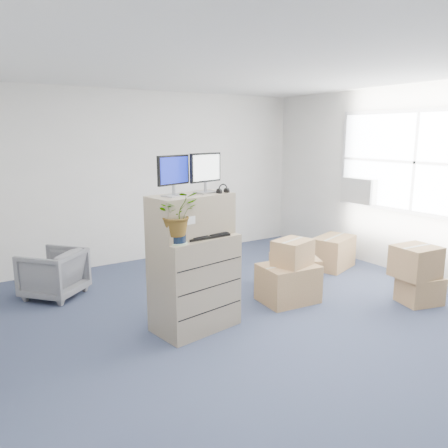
{
  "coord_description": "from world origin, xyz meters",
  "views": [
    {
      "loc": [
        -2.85,
        -3.29,
        2.12
      ],
      "look_at": [
        -0.43,
        0.4,
        1.19
      ],
      "focal_mm": 35.0,
      "sensor_mm": 36.0,
      "label": 1
    }
  ],
  "objects_px": {
    "keyboard": "(205,236)",
    "water_bottle": "(198,222)",
    "monitor_right": "(206,171)",
    "potted_plant": "(177,219)",
    "monitor_left": "(174,173)",
    "office_chair": "(53,271)",
    "filing_cabinet_lower": "(195,283)"
  },
  "relations": [
    {
      "from": "monitor_right",
      "to": "potted_plant",
      "type": "bearing_deg",
      "value": -167.53
    },
    {
      "from": "potted_plant",
      "to": "office_chair",
      "type": "height_order",
      "value": "potted_plant"
    },
    {
      "from": "keyboard",
      "to": "water_bottle",
      "type": "bearing_deg",
      "value": 79.59
    },
    {
      "from": "keyboard",
      "to": "water_bottle",
      "type": "xyz_separation_m",
      "value": [
        0.03,
        0.19,
        0.12
      ]
    },
    {
      "from": "monitor_right",
      "to": "water_bottle",
      "type": "bearing_deg",
      "value": 140.24
    },
    {
      "from": "monitor_left",
      "to": "potted_plant",
      "type": "distance_m",
      "value": 0.49
    },
    {
      "from": "water_bottle",
      "to": "office_chair",
      "type": "relative_size",
      "value": 0.38
    },
    {
      "from": "keyboard",
      "to": "potted_plant",
      "type": "relative_size",
      "value": 1.11
    },
    {
      "from": "monitor_right",
      "to": "office_chair",
      "type": "xyz_separation_m",
      "value": [
        -1.28,
        1.77,
        -1.38
      ]
    },
    {
      "from": "monitor_left",
      "to": "monitor_right",
      "type": "distance_m",
      "value": 0.4
    },
    {
      "from": "filing_cabinet_lower",
      "to": "potted_plant",
      "type": "relative_size",
      "value": 2.27
    },
    {
      "from": "keyboard",
      "to": "water_bottle",
      "type": "relative_size",
      "value": 1.94
    },
    {
      "from": "monitor_left",
      "to": "water_bottle",
      "type": "distance_m",
      "value": 0.64
    },
    {
      "from": "keyboard",
      "to": "potted_plant",
      "type": "distance_m",
      "value": 0.45
    },
    {
      "from": "water_bottle",
      "to": "potted_plant",
      "type": "distance_m",
      "value": 0.5
    },
    {
      "from": "keyboard",
      "to": "office_chair",
      "type": "height_order",
      "value": "keyboard"
    },
    {
      "from": "water_bottle",
      "to": "office_chair",
      "type": "bearing_deg",
      "value": 124.66
    },
    {
      "from": "keyboard",
      "to": "potted_plant",
      "type": "xyz_separation_m",
      "value": [
        -0.37,
        -0.09,
        0.23
      ]
    },
    {
      "from": "water_bottle",
      "to": "office_chair",
      "type": "height_order",
      "value": "water_bottle"
    },
    {
      "from": "filing_cabinet_lower",
      "to": "potted_plant",
      "type": "xyz_separation_m",
      "value": [
        -0.29,
        -0.18,
        0.76
      ]
    },
    {
      "from": "monitor_right",
      "to": "potted_plant",
      "type": "height_order",
      "value": "monitor_right"
    },
    {
      "from": "monitor_right",
      "to": "keyboard",
      "type": "xyz_separation_m",
      "value": [
        -0.1,
        -0.16,
        -0.67
      ]
    },
    {
      "from": "keyboard",
      "to": "monitor_left",
      "type": "bearing_deg",
      "value": 155.21
    },
    {
      "from": "filing_cabinet_lower",
      "to": "monitor_left",
      "type": "relative_size",
      "value": 2.48
    },
    {
      "from": "monitor_right",
      "to": "filing_cabinet_lower",
      "type": "bearing_deg",
      "value": -176.7
    },
    {
      "from": "monitor_left",
      "to": "office_chair",
      "type": "bearing_deg",
      "value": 97.8
    },
    {
      "from": "monitor_right",
      "to": "monitor_left",
      "type": "bearing_deg",
      "value": 170.44
    },
    {
      "from": "monitor_left",
      "to": "keyboard",
      "type": "relative_size",
      "value": 0.83
    },
    {
      "from": "filing_cabinet_lower",
      "to": "office_chair",
      "type": "height_order",
      "value": "filing_cabinet_lower"
    },
    {
      "from": "monitor_left",
      "to": "water_bottle",
      "type": "xyz_separation_m",
      "value": [
        0.32,
        0.07,
        -0.55
      ]
    },
    {
      "from": "filing_cabinet_lower",
      "to": "keyboard",
      "type": "xyz_separation_m",
      "value": [
        0.08,
        -0.1,
        0.53
      ]
    },
    {
      "from": "potted_plant",
      "to": "office_chair",
      "type": "relative_size",
      "value": 0.66
    }
  ]
}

